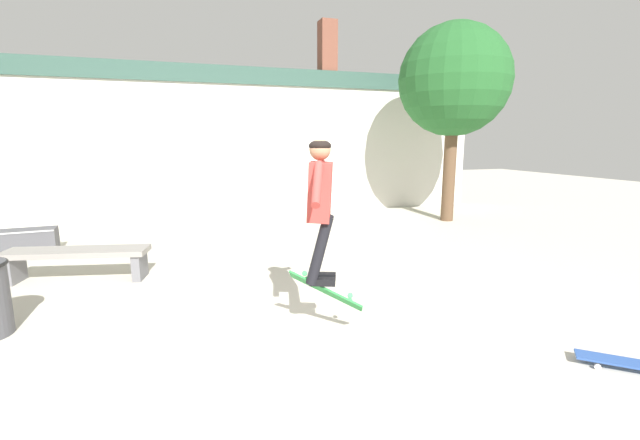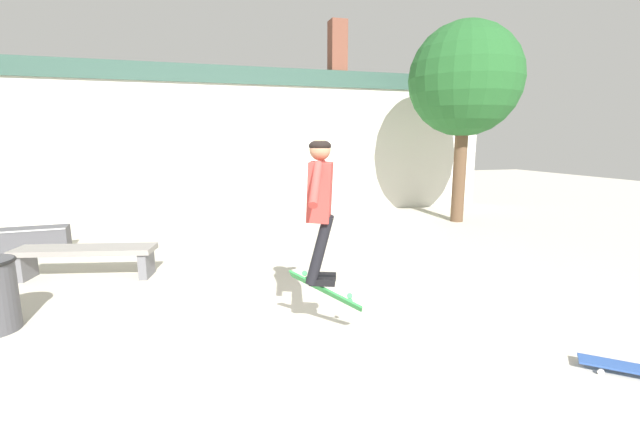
# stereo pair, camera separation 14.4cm
# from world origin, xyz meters

# --- Properties ---
(ground_plane) EXTENTS (40.00, 40.00, 0.00)m
(ground_plane) POSITION_xyz_m (0.00, 0.00, 0.00)
(ground_plane) COLOR beige
(building_backdrop) EXTENTS (15.83, 0.52, 5.14)m
(building_backdrop) POSITION_xyz_m (0.03, 7.79, 2.01)
(building_backdrop) COLOR beige
(building_backdrop) RESTS_ON ground_plane
(tree_right) EXTENTS (2.64, 2.64, 4.72)m
(tree_right) POSITION_xyz_m (5.43, 5.30, 3.38)
(tree_right) COLOR brown
(tree_right) RESTS_ON ground_plane
(park_bench) EXTENTS (2.03, 0.90, 0.47)m
(park_bench) POSITION_xyz_m (-2.42, 3.05, 0.35)
(park_bench) COLOR gray
(park_bench) RESTS_ON ground_plane
(skate_ledge) EXTENTS (1.23, 0.54, 0.44)m
(skate_ledge) POSITION_xyz_m (-3.73, 5.01, 0.22)
(skate_ledge) COLOR #4C4C51
(skate_ledge) RESTS_ON ground_plane
(skater) EXTENTS (0.56, 1.22, 1.46)m
(skater) POSITION_xyz_m (0.35, 0.27, 1.45)
(skater) COLOR #B23833
(skateboard_flipping) EXTENTS (0.70, 0.63, 0.43)m
(skateboard_flipping) POSITION_xyz_m (0.40, 0.23, 0.49)
(skateboard_flipping) COLOR #237F38
(skateboard_resting) EXTENTS (0.78, 0.73, 0.08)m
(skateboard_resting) POSITION_xyz_m (2.75, -1.31, 0.07)
(skateboard_resting) COLOR #2D519E
(skateboard_resting) RESTS_ON ground_plane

